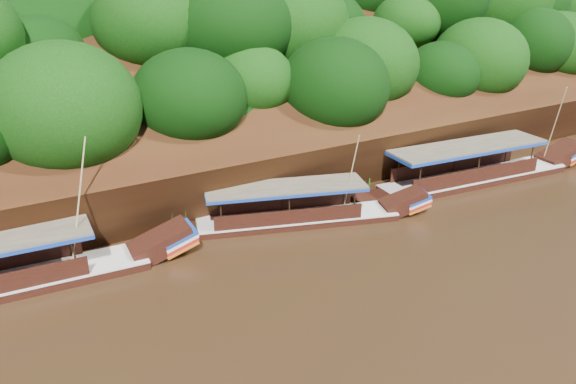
% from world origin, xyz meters
% --- Properties ---
extents(ground, '(160.00, 160.00, 0.00)m').
position_xyz_m(ground, '(0.00, 0.00, 0.00)').
color(ground, black).
rests_on(ground, ground).
extents(riverbank, '(120.00, 30.06, 19.40)m').
position_xyz_m(riverbank, '(-0.01, 22.73, 1.89)').
color(riverbank, black).
rests_on(riverbank, ground).
extents(boat_0, '(16.45, 3.84, 6.53)m').
position_xyz_m(boat_0, '(14.88, 6.51, 0.60)').
color(boat_0, black).
rests_on(boat_0, ground).
extents(boat_1, '(13.03, 5.84, 5.56)m').
position_xyz_m(boat_1, '(1.49, 7.00, 0.51)').
color(boat_1, black).
rests_on(boat_1, ground).
extents(boat_2, '(16.13, 3.31, 6.91)m').
position_xyz_m(boat_2, '(-13.61, 7.87, 0.57)').
color(boat_2, black).
rests_on(boat_2, ground).
extents(reeds, '(48.23, 2.29, 2.28)m').
position_xyz_m(reeds, '(-2.48, 9.66, 0.91)').
color(reeds, '#295816').
rests_on(reeds, ground).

